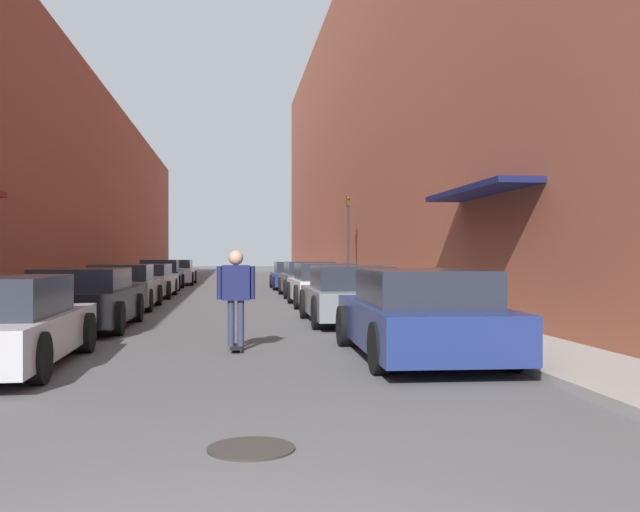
% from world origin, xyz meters
% --- Properties ---
extents(ground, '(142.21, 142.21, 0.00)m').
position_xyz_m(ground, '(0.00, 25.86, 0.00)').
color(ground, '#515154').
extents(curb_strip_left, '(1.80, 64.64, 0.12)m').
position_xyz_m(curb_strip_left, '(-4.87, 32.32, 0.06)').
color(curb_strip_left, gray).
rests_on(curb_strip_left, ground).
extents(curb_strip_right, '(1.80, 64.64, 0.12)m').
position_xyz_m(curb_strip_right, '(4.87, 32.32, 0.06)').
color(curb_strip_right, gray).
rests_on(curb_strip_right, ground).
extents(building_row_left, '(4.90, 64.64, 9.50)m').
position_xyz_m(building_row_left, '(-7.77, 32.32, 4.75)').
color(building_row_left, brown).
rests_on(building_row_left, ground).
extents(building_row_right, '(4.90, 64.64, 15.97)m').
position_xyz_m(building_row_right, '(7.77, 32.32, 7.99)').
color(building_row_right, brown).
rests_on(building_row_right, ground).
extents(parked_car_left_1, '(2.00, 4.60, 1.27)m').
position_xyz_m(parked_car_left_1, '(-2.88, 12.22, 0.62)').
color(parked_car_left_1, black).
rests_on(parked_car_left_1, ground).
extents(parked_car_left_2, '(1.95, 4.21, 1.28)m').
position_xyz_m(parked_car_left_2, '(-2.94, 17.82, 0.62)').
color(parked_car_left_2, gray).
rests_on(parked_car_left_2, ground).
extents(parked_car_left_3, '(2.08, 4.66, 1.22)m').
position_xyz_m(parked_car_left_3, '(-2.99, 23.53, 0.60)').
color(parked_car_left_3, '#B7B7BC').
rests_on(parked_car_left_3, ground).
extents(parked_car_left_4, '(1.91, 4.12, 1.34)m').
position_xyz_m(parked_car_left_4, '(-3.02, 29.41, 0.65)').
color(parked_car_left_4, navy).
rests_on(parked_car_left_4, ground).
extents(parked_car_left_5, '(2.07, 4.49, 1.31)m').
position_xyz_m(parked_car_left_5, '(-2.81, 34.94, 0.65)').
color(parked_car_left_5, silver).
rests_on(parked_car_left_5, ground).
extents(parked_car_right_0, '(2.04, 4.75, 1.33)m').
position_xyz_m(parked_car_right_0, '(3.02, 7.26, 0.65)').
color(parked_car_right_0, navy).
rests_on(parked_car_right_0, ground).
extents(parked_car_right_1, '(1.99, 4.22, 1.30)m').
position_xyz_m(parked_car_right_1, '(2.85, 12.77, 0.63)').
color(parked_car_right_1, gray).
rests_on(parked_car_right_1, ground).
extents(parked_car_right_2, '(2.05, 3.94, 1.30)m').
position_xyz_m(parked_car_right_2, '(2.98, 18.23, 0.63)').
color(parked_car_right_2, silver).
rests_on(parked_car_right_2, ground).
extents(parked_car_right_3, '(2.05, 4.66, 1.31)m').
position_xyz_m(parked_car_right_3, '(3.02, 23.33, 0.64)').
color(parked_car_right_3, '#515459').
rests_on(parked_car_right_3, ground).
extents(parked_car_right_4, '(1.96, 4.07, 1.24)m').
position_xyz_m(parked_car_right_4, '(2.93, 29.28, 0.60)').
color(parked_car_right_4, navy).
rests_on(parked_car_right_4, ground).
extents(skateboarder, '(0.62, 0.78, 1.62)m').
position_xyz_m(skateboarder, '(0.26, 8.41, 0.99)').
color(skateboarder, black).
rests_on(skateboarder, ground).
extents(manhole_cover, '(0.70, 0.70, 0.02)m').
position_xyz_m(manhole_cover, '(0.36, 2.50, 0.01)').
color(manhole_cover, '#332D28').
rests_on(manhole_cover, ground).
extents(traffic_light, '(0.16, 0.22, 3.97)m').
position_xyz_m(traffic_light, '(5.09, 26.78, 2.54)').
color(traffic_light, '#2D2D2D').
rests_on(traffic_light, curb_strip_right).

